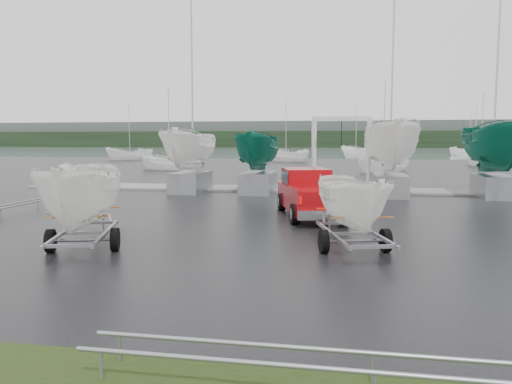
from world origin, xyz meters
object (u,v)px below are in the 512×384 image
(pickup_truck, at_px, (309,191))
(trailer_hitched, at_px, (354,158))
(boat_hoist, at_px, (341,143))
(trailer_parked, at_px, (81,140))

(pickup_truck, xyz_separation_m, trailer_hitched, (1.58, -5.88, 1.49))
(trailer_hitched, bearing_deg, boat_hoist, 76.83)
(trailer_parked, distance_m, boat_hoist, 17.50)
(trailer_hitched, relative_size, trailer_parked, 0.83)
(trailer_parked, relative_size, boat_hoist, 1.28)
(boat_hoist, bearing_deg, pickup_truck, -96.65)
(trailer_parked, xyz_separation_m, boat_hoist, (6.35, 16.30, -0.18))
(trailer_hitched, height_order, boat_hoist, trailer_hitched)
(pickup_truck, relative_size, trailer_hitched, 1.26)
(pickup_truck, distance_m, boat_hoist, 9.50)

